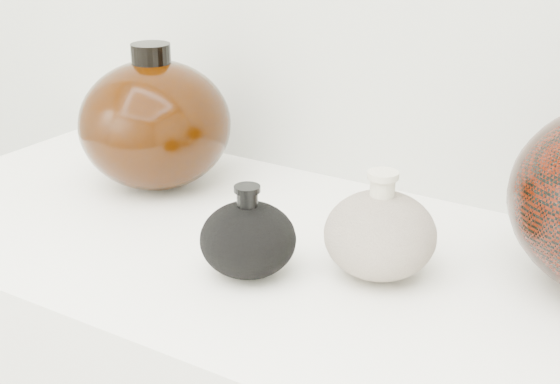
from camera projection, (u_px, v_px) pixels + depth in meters
The scene contains 3 objects.
black_gourd_vase at pixel (248, 239), 0.87m from camera, with size 0.14×0.14×0.11m.
cream_gourd_vase at pixel (380, 234), 0.87m from camera, with size 0.17×0.17×0.12m.
left_round_pot at pixel (155, 124), 1.11m from camera, with size 0.27×0.27×0.21m.
Camera 1 is at (0.41, 0.23, 1.32)m, focal length 50.00 mm.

